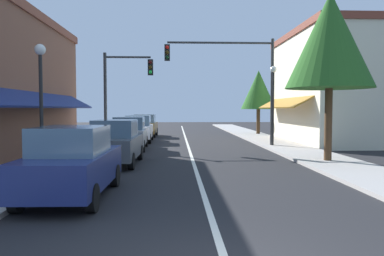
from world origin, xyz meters
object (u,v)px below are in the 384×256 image
at_px(traffic_signal_mast_arm, 236,72).
at_px(traffic_signal_left_corner, 121,85).
at_px(tree_right_near, 330,41).
at_px(tree_right_far, 258,90).
at_px(parked_car_distant_left, 145,126).
at_px(parked_car_third_left, 130,133).
at_px(parked_car_nearest_left, 72,163).
at_px(parked_car_second_left, 116,142).
at_px(parked_car_far_left, 139,129).
at_px(street_lamp_left_near, 41,86).
at_px(street_lamp_right_mid, 273,93).

relative_size(traffic_signal_mast_arm, traffic_signal_left_corner, 1.15).
height_order(tree_right_near, tree_right_far, tree_right_near).
distance_m(parked_car_distant_left, tree_right_near, 17.72).
bearing_deg(traffic_signal_left_corner, parked_car_third_left, -67.32).
distance_m(tree_right_near, tree_right_far, 16.27).
height_order(traffic_signal_mast_arm, tree_right_near, tree_right_near).
bearing_deg(tree_right_near, tree_right_far, 87.42).
bearing_deg(parked_car_nearest_left, parked_car_second_left, 89.16).
height_order(parked_car_far_left, tree_right_far, tree_right_far).
height_order(traffic_signal_mast_arm, street_lamp_left_near, traffic_signal_mast_arm).
distance_m(parked_car_nearest_left, traffic_signal_mast_arm, 13.84).
bearing_deg(street_lamp_left_near, parked_car_nearest_left, -60.26).
bearing_deg(parked_car_distant_left, parked_car_third_left, -89.50).
height_order(street_lamp_left_near, tree_right_near, tree_right_near).
bearing_deg(parked_car_far_left, tree_right_near, -50.16).
bearing_deg(parked_car_second_left, parked_car_distant_left, 91.43).
height_order(parked_car_distant_left, tree_right_near, tree_right_near).
distance_m(street_lamp_right_mid, tree_right_far, 9.98).
bearing_deg(parked_car_nearest_left, parked_car_distant_left, 90.60).
bearing_deg(street_lamp_right_mid, parked_car_distant_left, 132.83).
bearing_deg(parked_car_distant_left, parked_car_second_left, -88.89).
bearing_deg(parked_car_distant_left, street_lamp_right_mid, -46.33).
relative_size(traffic_signal_mast_arm, street_lamp_right_mid, 1.35).
bearing_deg(parked_car_far_left, parked_car_nearest_left, -90.88).
bearing_deg(traffic_signal_mast_arm, tree_right_near, -66.97).
bearing_deg(tree_right_near, street_lamp_left_near, -168.11).
xyz_separation_m(parked_car_second_left, tree_right_far, (9.25, 16.20, 2.89)).
bearing_deg(parked_car_second_left, parked_car_far_left, 91.77).
bearing_deg(street_lamp_right_mid, parked_car_third_left, -173.68).
relative_size(parked_car_second_left, parked_car_third_left, 1.00).
relative_size(parked_car_nearest_left, street_lamp_left_near, 0.95).
xyz_separation_m(parked_car_distant_left, tree_right_far, (9.32, 1.25, 2.89)).
bearing_deg(parked_car_third_left, parked_car_distant_left, 88.22).
bearing_deg(tree_right_far, street_lamp_right_mid, -97.69).
xyz_separation_m(parked_car_second_left, street_lamp_right_mid, (7.92, 6.33, 2.25)).
xyz_separation_m(traffic_signal_left_corner, tree_right_far, (10.03, 9.20, 0.20)).
bearing_deg(tree_right_far, parked_car_nearest_left, -113.36).
height_order(parked_car_nearest_left, traffic_signal_mast_arm, traffic_signal_mast_arm).
distance_m(parked_car_second_left, street_lamp_right_mid, 10.39).
height_order(parked_car_nearest_left, street_lamp_right_mid, street_lamp_right_mid).
xyz_separation_m(street_lamp_left_near, tree_right_near, (10.60, 2.23, 1.96)).
bearing_deg(parked_car_third_left, tree_right_far, 47.48).
relative_size(parked_car_second_left, parked_car_far_left, 1.00).
bearing_deg(traffic_signal_left_corner, tree_right_far, 42.54).
bearing_deg(parked_car_third_left, tree_right_near, -33.71).
relative_size(parked_car_nearest_left, street_lamp_right_mid, 0.89).
relative_size(traffic_signal_left_corner, street_lamp_left_near, 1.26).
distance_m(parked_car_distant_left, street_lamp_right_mid, 11.96).
bearing_deg(traffic_signal_mast_arm, street_lamp_left_near, -132.19).
bearing_deg(parked_car_distant_left, traffic_signal_mast_arm, -54.69).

